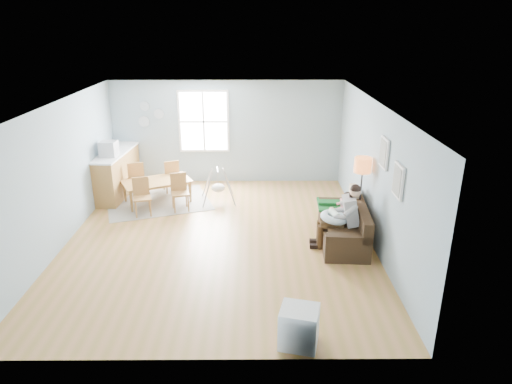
{
  "coord_description": "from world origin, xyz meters",
  "views": [
    {
      "loc": [
        0.68,
        -8.26,
        4.12
      ],
      "look_at": [
        0.74,
        -0.01,
        1.0
      ],
      "focal_mm": 32.0,
      "sensor_mm": 36.0,
      "label": 1
    }
  ],
  "objects_px": {
    "sofa": "(346,228)",
    "dining_table": "(158,192)",
    "baby_swing": "(218,187)",
    "father": "(342,214)",
    "storage_cube": "(298,327)",
    "chair_se": "(179,190)",
    "toddler": "(342,206)",
    "chair_ne": "(171,174)",
    "monitor": "(109,149)",
    "counter": "(117,173)",
    "chair_sw": "(142,194)",
    "chair_nw": "(136,177)",
    "floor_lamp": "(362,172)"
  },
  "relations": [
    {
      "from": "floor_lamp",
      "to": "dining_table",
      "type": "relative_size",
      "value": 1.06
    },
    {
      "from": "floor_lamp",
      "to": "chair_se",
      "type": "relative_size",
      "value": 1.92
    },
    {
      "from": "dining_table",
      "to": "chair_se",
      "type": "xyz_separation_m",
      "value": [
        0.59,
        -0.42,
        0.21
      ]
    },
    {
      "from": "chair_se",
      "to": "toddler",
      "type": "bearing_deg",
      "value": -22.62
    },
    {
      "from": "sofa",
      "to": "monitor",
      "type": "relative_size",
      "value": 5.04
    },
    {
      "from": "counter",
      "to": "baby_swing",
      "type": "height_order",
      "value": "counter"
    },
    {
      "from": "toddler",
      "to": "baby_swing",
      "type": "height_order",
      "value": "toddler"
    },
    {
      "from": "chair_nw",
      "to": "chair_ne",
      "type": "bearing_deg",
      "value": 18.97
    },
    {
      "from": "sofa",
      "to": "dining_table",
      "type": "height_order",
      "value": "sofa"
    },
    {
      "from": "toddler",
      "to": "chair_sw",
      "type": "bearing_deg",
      "value": 164.66
    },
    {
      "from": "sofa",
      "to": "baby_swing",
      "type": "height_order",
      "value": "baby_swing"
    },
    {
      "from": "sofa",
      "to": "floor_lamp",
      "type": "xyz_separation_m",
      "value": [
        0.29,
        0.22,
        1.09
      ]
    },
    {
      "from": "storage_cube",
      "to": "chair_nw",
      "type": "xyz_separation_m",
      "value": [
        -3.47,
        5.56,
        0.23
      ]
    },
    {
      "from": "toddler",
      "to": "monitor",
      "type": "height_order",
      "value": "monitor"
    },
    {
      "from": "counter",
      "to": "chair_sw",
      "type": "bearing_deg",
      "value": -54.42
    },
    {
      "from": "counter",
      "to": "monitor",
      "type": "bearing_deg",
      "value": -91.94
    },
    {
      "from": "chair_se",
      "to": "chair_ne",
      "type": "distance_m",
      "value": 1.17
    },
    {
      "from": "chair_ne",
      "to": "dining_table",
      "type": "bearing_deg",
      "value": -107.72
    },
    {
      "from": "toddler",
      "to": "chair_ne",
      "type": "distance_m",
      "value": 4.6
    },
    {
      "from": "storage_cube",
      "to": "monitor",
      "type": "xyz_separation_m",
      "value": [
        -4.0,
        5.32,
        1.01
      ]
    },
    {
      "from": "floor_lamp",
      "to": "counter",
      "type": "distance_m",
      "value": 6.04
    },
    {
      "from": "toddler",
      "to": "monitor",
      "type": "bearing_deg",
      "value": 158.51
    },
    {
      "from": "chair_se",
      "to": "monitor",
      "type": "bearing_deg",
      "value": 160.86
    },
    {
      "from": "dining_table",
      "to": "father",
      "type": "bearing_deg",
      "value": -56.62
    },
    {
      "from": "counter",
      "to": "baby_swing",
      "type": "xyz_separation_m",
      "value": [
        2.54,
        -0.49,
        -0.2
      ]
    },
    {
      "from": "chair_se",
      "to": "monitor",
      "type": "distance_m",
      "value": 1.98
    },
    {
      "from": "toddler",
      "to": "chair_se",
      "type": "distance_m",
      "value": 3.75
    },
    {
      "from": "sofa",
      "to": "toddler",
      "type": "height_order",
      "value": "toddler"
    },
    {
      "from": "chair_nw",
      "to": "counter",
      "type": "relative_size",
      "value": 0.44
    },
    {
      "from": "toddler",
      "to": "floor_lamp",
      "type": "xyz_separation_m",
      "value": [
        0.35,
        0.04,
        0.71
      ]
    },
    {
      "from": "dining_table",
      "to": "floor_lamp",
      "type": "bearing_deg",
      "value": -48.84
    },
    {
      "from": "father",
      "to": "chair_nw",
      "type": "bearing_deg",
      "value": 149.1
    },
    {
      "from": "storage_cube",
      "to": "chair_se",
      "type": "xyz_separation_m",
      "value": [
        -2.29,
        4.73,
        0.2
      ]
    },
    {
      "from": "storage_cube",
      "to": "chair_ne",
      "type": "distance_m",
      "value": 6.42
    },
    {
      "from": "toddler",
      "to": "chair_ne",
      "type": "bearing_deg",
      "value": 146.32
    },
    {
      "from": "storage_cube",
      "to": "baby_swing",
      "type": "distance_m",
      "value": 5.4
    },
    {
      "from": "toddler",
      "to": "counter",
      "type": "xyz_separation_m",
      "value": [
        -5.15,
        2.41,
        -0.09
      ]
    },
    {
      "from": "floor_lamp",
      "to": "baby_swing",
      "type": "xyz_separation_m",
      "value": [
        -2.96,
        1.88,
        -1.0
      ]
    },
    {
      "from": "toddler",
      "to": "monitor",
      "type": "xyz_separation_m",
      "value": [
        -5.16,
        2.03,
        0.63
      ]
    },
    {
      "from": "father",
      "to": "monitor",
      "type": "distance_m",
      "value": 5.69
    },
    {
      "from": "toddler",
      "to": "baby_swing",
      "type": "bearing_deg",
      "value": 143.65
    },
    {
      "from": "father",
      "to": "toddler",
      "type": "bearing_deg",
      "value": 79.79
    },
    {
      "from": "father",
      "to": "storage_cube",
      "type": "xyz_separation_m",
      "value": [
        -1.08,
        -2.83,
        -0.4
      ]
    },
    {
      "from": "sofa",
      "to": "toddler",
      "type": "distance_m",
      "value": 0.43
    },
    {
      "from": "father",
      "to": "chair_ne",
      "type": "xyz_separation_m",
      "value": [
        -3.74,
        3.01,
        -0.2
      ]
    },
    {
      "from": "storage_cube",
      "to": "counter",
      "type": "distance_m",
      "value": 6.96
    },
    {
      "from": "floor_lamp",
      "to": "chair_sw",
      "type": "distance_m",
      "value": 4.83
    },
    {
      "from": "father",
      "to": "toddler",
      "type": "relative_size",
      "value": 1.71
    },
    {
      "from": "floor_lamp",
      "to": "chair_se",
      "type": "bearing_deg",
      "value": 159.77
    },
    {
      "from": "father",
      "to": "chair_nw",
      "type": "relative_size",
      "value": 1.43
    }
  ]
}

